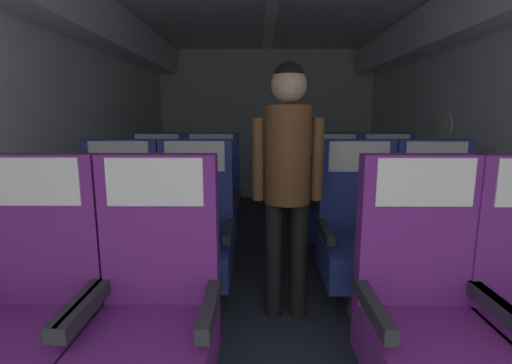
% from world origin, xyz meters
% --- Properties ---
extents(ground, '(3.49, 6.13, 0.02)m').
position_xyz_m(ground, '(0.00, 2.87, -0.01)').
color(ground, '#2D3342').
extents(fuselage_shell, '(3.37, 5.78, 2.31)m').
position_xyz_m(fuselage_shell, '(0.00, 3.14, 1.63)').
color(fuselage_shell, silver).
rests_on(fuselage_shell, ground).
extents(seat_a_left_window, '(0.53, 0.51, 1.12)m').
position_xyz_m(seat_a_left_window, '(-1.05, 1.36, 0.47)').
color(seat_a_left_window, '#38383D').
rests_on(seat_a_left_window, ground).
extents(seat_a_left_aisle, '(0.53, 0.51, 1.12)m').
position_xyz_m(seat_a_left_aisle, '(-0.54, 1.36, 0.47)').
color(seat_a_left_aisle, '#38383D').
rests_on(seat_a_left_aisle, ground).
extents(seat_a_right_window, '(0.53, 0.51, 1.12)m').
position_xyz_m(seat_a_right_window, '(0.56, 1.36, 0.47)').
color(seat_a_right_window, '#38383D').
rests_on(seat_a_right_window, ground).
extents(seat_b_left_window, '(0.53, 0.51, 1.12)m').
position_xyz_m(seat_b_left_window, '(-1.05, 2.32, 0.47)').
color(seat_b_left_window, '#38383D').
rests_on(seat_b_left_window, ground).
extents(seat_b_left_aisle, '(0.53, 0.51, 1.12)m').
position_xyz_m(seat_b_left_aisle, '(-0.54, 2.32, 0.47)').
color(seat_b_left_aisle, '#38383D').
rests_on(seat_b_left_aisle, ground).
extents(seat_b_right_aisle, '(0.53, 0.51, 1.12)m').
position_xyz_m(seat_b_right_aisle, '(1.05, 2.31, 0.47)').
color(seat_b_right_aisle, '#38383D').
rests_on(seat_b_right_aisle, ground).
extents(seat_b_right_window, '(0.53, 0.51, 1.12)m').
position_xyz_m(seat_b_right_window, '(0.54, 2.32, 0.47)').
color(seat_b_right_window, '#38383D').
rests_on(seat_b_right_window, ground).
extents(seat_c_left_window, '(0.53, 0.51, 1.12)m').
position_xyz_m(seat_c_left_window, '(-1.04, 3.25, 0.47)').
color(seat_c_left_window, '#38383D').
rests_on(seat_c_left_window, ground).
extents(seat_c_left_aisle, '(0.53, 0.51, 1.12)m').
position_xyz_m(seat_c_left_aisle, '(-0.55, 3.27, 0.47)').
color(seat_c_left_aisle, '#38383D').
rests_on(seat_c_left_aisle, ground).
extents(seat_c_right_aisle, '(0.53, 0.51, 1.12)m').
position_xyz_m(seat_c_right_aisle, '(1.06, 3.26, 0.47)').
color(seat_c_right_aisle, '#38383D').
rests_on(seat_c_right_aisle, ground).
extents(seat_c_right_window, '(0.53, 0.51, 1.12)m').
position_xyz_m(seat_c_right_window, '(0.56, 3.25, 0.47)').
color(seat_c_right_window, '#38383D').
rests_on(seat_c_right_window, ground).
extents(flight_attendant, '(0.43, 0.28, 1.59)m').
position_xyz_m(flight_attendant, '(0.06, 2.21, 0.98)').
color(flight_attendant, black).
rests_on(flight_attendant, ground).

